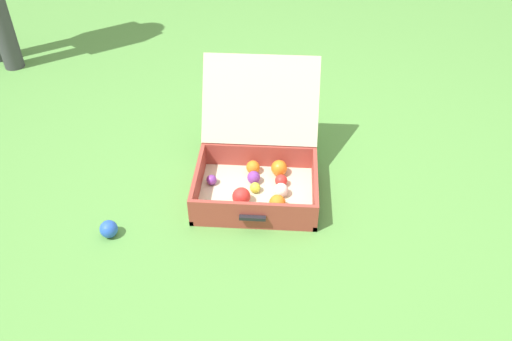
# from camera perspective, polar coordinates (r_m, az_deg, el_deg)

# --- Properties ---
(ground_plane) EXTENTS (16.00, 16.00, 0.00)m
(ground_plane) POSITION_cam_1_polar(r_m,az_deg,el_deg) (2.34, 2.32, -4.05)
(ground_plane) COLOR #569342
(open_suitcase) EXTENTS (0.54, 0.67, 0.49)m
(open_suitcase) POSITION_cam_1_polar(r_m,az_deg,el_deg) (2.38, 0.23, 0.58)
(open_suitcase) COLOR beige
(open_suitcase) RESTS_ON ground
(stray_ball_on_grass) EXTENTS (0.07, 0.07, 0.07)m
(stray_ball_on_grass) POSITION_cam_1_polar(r_m,az_deg,el_deg) (2.27, -15.63, -6.11)
(stray_ball_on_grass) COLOR blue
(stray_ball_on_grass) RESTS_ON ground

